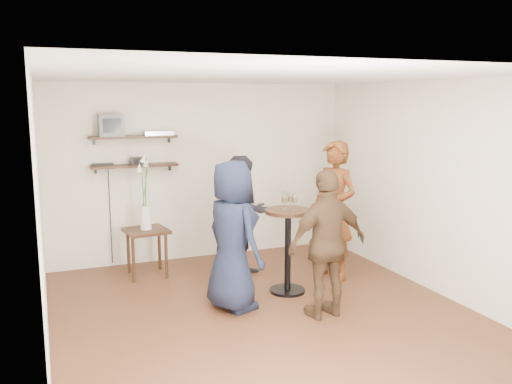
# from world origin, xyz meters

# --- Properties ---
(room) EXTENTS (4.58, 5.08, 2.68)m
(room) POSITION_xyz_m (0.00, 0.00, 1.30)
(room) COLOR #412314
(room) RESTS_ON ground
(shelf_upper) EXTENTS (1.20, 0.25, 0.04)m
(shelf_upper) POSITION_xyz_m (-1.00, 2.38, 1.85)
(shelf_upper) COLOR black
(shelf_upper) RESTS_ON room
(shelf_lower) EXTENTS (1.20, 0.25, 0.04)m
(shelf_lower) POSITION_xyz_m (-1.00, 2.38, 1.45)
(shelf_lower) COLOR black
(shelf_lower) RESTS_ON room
(crt_monitor) EXTENTS (0.32, 0.30, 0.30)m
(crt_monitor) POSITION_xyz_m (-1.30, 2.38, 2.02)
(crt_monitor) COLOR #59595B
(crt_monitor) RESTS_ON shelf_upper
(dvd_deck) EXTENTS (0.40, 0.24, 0.06)m
(dvd_deck) POSITION_xyz_m (-0.66, 2.38, 1.90)
(dvd_deck) COLOR silver
(dvd_deck) RESTS_ON shelf_upper
(radio) EXTENTS (0.22, 0.10, 0.10)m
(radio) POSITION_xyz_m (-0.95, 2.38, 1.52)
(radio) COLOR black
(radio) RESTS_ON shelf_lower
(power_strip) EXTENTS (0.30, 0.05, 0.03)m
(power_strip) POSITION_xyz_m (-1.43, 2.42, 1.48)
(power_strip) COLOR black
(power_strip) RESTS_ON shelf_lower
(side_table) EXTENTS (0.61, 0.61, 0.65)m
(side_table) POSITION_xyz_m (-0.96, 1.87, 0.54)
(side_table) COLOR black
(side_table) RESTS_ON room
(vase_lilies) EXTENTS (0.20, 0.21, 1.03)m
(vase_lilies) POSITION_xyz_m (-0.96, 1.87, 0.97)
(vase_lilies) COLOR silver
(vase_lilies) RESTS_ON side_table
(drinks_table) EXTENTS (0.57, 0.57, 1.04)m
(drinks_table) POSITION_xyz_m (0.54, 0.59, 0.67)
(drinks_table) COLOR black
(drinks_table) RESTS_ON room
(wine_glass_fl) EXTENTS (0.07, 0.07, 0.21)m
(wine_glass_fl) POSITION_xyz_m (0.48, 0.57, 1.19)
(wine_glass_fl) COLOR silver
(wine_glass_fl) RESTS_ON drinks_table
(wine_glass_fr) EXTENTS (0.07, 0.07, 0.20)m
(wine_glass_fr) POSITION_xyz_m (0.60, 0.55, 1.18)
(wine_glass_fr) COLOR silver
(wine_glass_fr) RESTS_ON drinks_table
(wine_glass_bl) EXTENTS (0.07, 0.07, 0.21)m
(wine_glass_bl) POSITION_xyz_m (0.52, 0.66, 1.19)
(wine_glass_bl) COLOR silver
(wine_glass_bl) RESTS_ON drinks_table
(wine_glass_br) EXTENTS (0.07, 0.07, 0.21)m
(wine_glass_br) POSITION_xyz_m (0.57, 0.60, 1.19)
(wine_glass_br) COLOR silver
(wine_glass_br) RESTS_ON drinks_table
(person_plaid) EXTENTS (0.64, 0.78, 1.84)m
(person_plaid) POSITION_xyz_m (1.34, 0.87, 0.92)
(person_plaid) COLOR #A11213
(person_plaid) RESTS_ON room
(person_dark) EXTENTS (0.95, 0.85, 1.64)m
(person_dark) POSITION_xyz_m (0.26, 1.39, 0.82)
(person_dark) COLOR black
(person_dark) RESTS_ON room
(person_navy) EXTENTS (0.77, 0.96, 1.71)m
(person_navy) POSITION_xyz_m (-0.26, 0.34, 0.85)
(person_navy) COLOR #151B30
(person_navy) RESTS_ON room
(person_brown) EXTENTS (0.99, 0.48, 1.63)m
(person_brown) POSITION_xyz_m (0.62, -0.25, 0.82)
(person_brown) COLOR #45301D
(person_brown) RESTS_ON room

